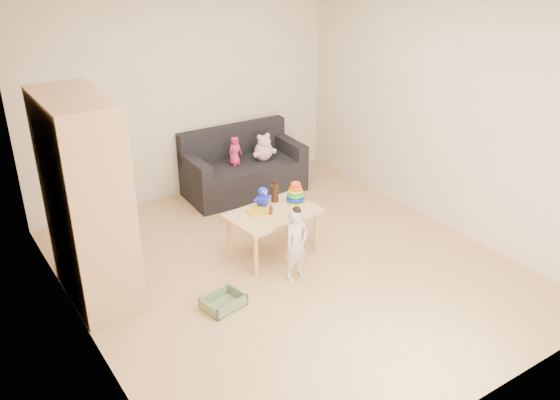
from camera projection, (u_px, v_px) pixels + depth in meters
room at (291, 147)px, 5.40m from camera, size 4.50×4.50×4.50m
wardrobe at (87, 202)px, 5.15m from camera, size 0.53×1.06×1.90m
sofa at (244, 178)px, 7.52m from camera, size 1.50×0.80×0.41m
play_table at (273, 233)px, 6.13m from camera, size 0.97×0.67×0.48m
storage_bin at (223, 302)px, 5.35m from camera, size 0.41×0.34×0.11m
toddler at (296, 245)px, 5.65m from camera, size 0.30×0.22×0.73m
pink_bear at (264, 149)px, 7.46m from camera, size 0.32×0.30×0.29m
doll at (235, 151)px, 7.29m from camera, size 0.20×0.15×0.36m
ring_stacker at (296, 194)px, 6.19m from camera, size 0.20×0.20×0.23m
brown_bottle at (275, 193)px, 6.21m from camera, size 0.08×0.08×0.23m
blue_plush at (262, 196)px, 6.12m from camera, size 0.21×0.18×0.22m
wooden_figure at (271, 210)px, 5.95m from camera, size 0.05×0.04×0.11m
yellow_book at (258, 211)px, 6.02m from camera, size 0.20×0.20×0.01m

